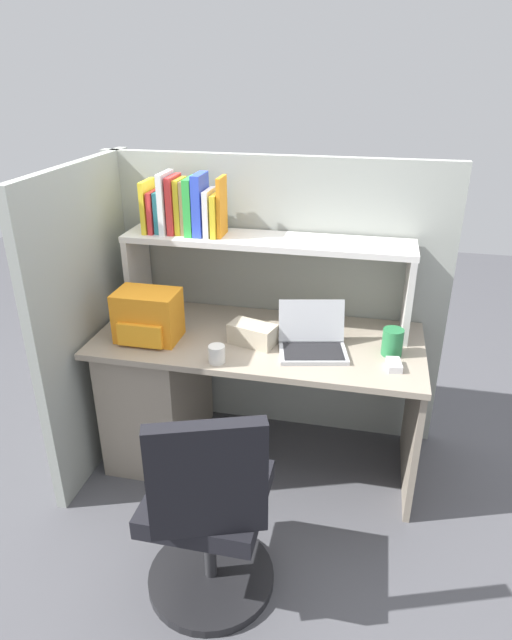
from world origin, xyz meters
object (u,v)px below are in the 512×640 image
Objects in this scene: backpack at (148,317)px; computer_mouse at (394,365)px; snack_canister at (392,342)px; laptop at (312,340)px; paper_cup at (217,354)px; office_chair at (209,519)px; tissue_box at (253,334)px.

backpack reaches higher than computer_mouse.
computer_mouse is 0.82× the size of snack_canister.
laptop is 3.45× the size of computer_mouse.
office_chair is (0.13, -0.60, -0.38)m from paper_cup.
tissue_box is (-0.66, 0.10, 0.03)m from computer_mouse.
computer_mouse is at bearing -1.88° from backpack.
backpack reaches higher than tissue_box.
snack_canister is at bearing 4.49° from backpack.
snack_canister is (0.65, 0.03, 0.01)m from tissue_box.
laptop is 0.46m from paper_cup.
paper_cup is at bearing -162.43° from snack_canister.
paper_cup is 0.24m from tissue_box.
computer_mouse is 0.11× the size of office_chair.
tissue_box is (0.51, 0.06, -0.07)m from backpack.
laptop is 0.29m from tissue_box.
office_chair reaches higher than paper_cup.
snack_canister reaches higher than tissue_box.
office_chair reaches higher than tissue_box.
backpack reaches higher than paper_cup.
paper_cup is 0.64× the size of snack_canister.
snack_canister is at bearing 17.57° from paper_cup.
snack_canister reaches higher than paper_cup.
laptop is 1.63× the size of tissue_box.
laptop is 0.93m from office_chair.
paper_cup reaches higher than computer_mouse.
snack_canister is at bearing 86.70° from computer_mouse.
laptop is at bearing 26.80° from paper_cup.
computer_mouse is at bearing -85.19° from snack_canister.
laptop is at bearing 14.48° from tissue_box.
snack_canister is at bearing 6.07° from laptop.
paper_cup is (-0.78, -0.11, 0.02)m from computer_mouse.
computer_mouse is (1.17, -0.04, -0.10)m from backpack.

